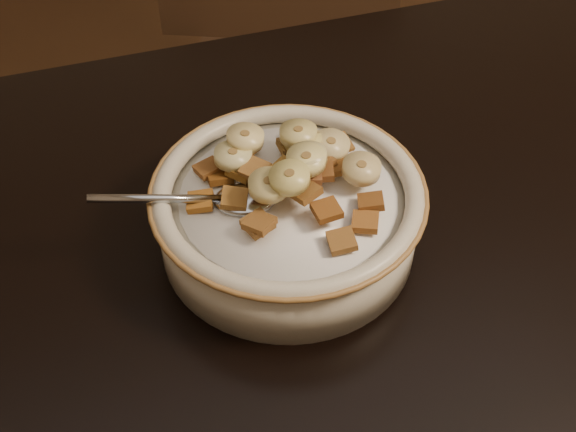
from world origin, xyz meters
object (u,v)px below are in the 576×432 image
object	(u,v)px
chair	(313,83)
spoon	(246,199)
cereal_bowl	(288,220)
table	(536,320)

from	to	relation	value
chair	spoon	xyz separation A→B (m)	(-0.25, -0.55, 0.31)
spoon	cereal_bowl	bearing A→B (deg)	90.00
table	chair	bearing A→B (deg)	85.65
table	chair	distance (m)	0.72
cereal_bowl	spoon	xyz separation A→B (m)	(-0.03, 0.00, 0.03)
cereal_bowl	spoon	world-z (taller)	spoon
chair	cereal_bowl	xyz separation A→B (m)	(-0.22, -0.55, 0.28)
chair	spoon	distance (m)	0.68
chair	spoon	size ratio (longest dim) A/B	19.40
table	cereal_bowl	distance (m)	0.22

